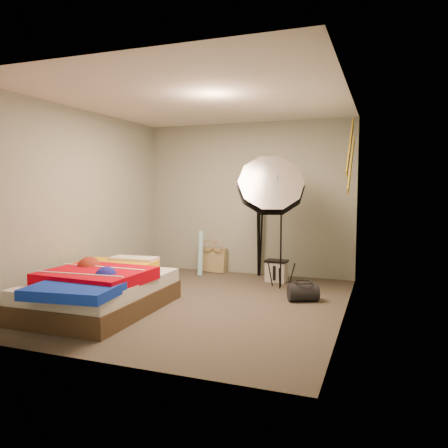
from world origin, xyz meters
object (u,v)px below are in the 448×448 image
at_px(photo_umbrella, 270,188).
at_px(duffel_bag, 303,292).
at_px(tote_bag, 215,260).
at_px(camera_case, 276,272).
at_px(wrapping_roll, 201,253).
at_px(bed, 101,289).
at_px(camera_tripod, 259,235).

bearing_deg(photo_umbrella, duffel_bag, -42.40).
relative_size(tote_bag, camera_case, 1.34).
distance_m(camera_case, photo_umbrella, 1.38).
xyz_separation_m(wrapping_roll, bed, (-0.28, -2.30, -0.11)).
relative_size(wrapping_roll, duffel_bag, 1.95).
distance_m(wrapping_roll, duffel_bag, 2.16).
height_order(wrapping_roll, photo_umbrella, photo_umbrella).
bearing_deg(camera_tripod, tote_bag, 178.47).
relative_size(bed, photo_umbrella, 0.98).
xyz_separation_m(photo_umbrella, camera_tripod, (-0.39, 0.84, -0.77)).
bearing_deg(duffel_bag, camera_case, 96.03).
xyz_separation_m(camera_case, bed, (-1.57, -2.27, 0.11)).
xyz_separation_m(wrapping_roll, camera_case, (1.28, -0.03, -0.21)).
bearing_deg(wrapping_roll, camera_case, -1.39).
height_order(tote_bag, duffel_bag, tote_bag).
xyz_separation_m(tote_bag, bed, (-0.40, -2.63, 0.06)).
relative_size(wrapping_roll, bed, 0.37).
distance_m(tote_bag, wrapping_roll, 0.39).
relative_size(tote_bag, photo_umbrella, 0.21).
distance_m(wrapping_roll, camera_tripod, 1.01).
height_order(wrapping_roll, camera_case, wrapping_roll).
bearing_deg(duffel_bag, bed, -173.91).
bearing_deg(wrapping_roll, bed, -97.05).
bearing_deg(camera_case, wrapping_roll, -178.12).
distance_m(wrapping_roll, bed, 2.32).
relative_size(wrapping_roll, photo_umbrella, 0.37).
bearing_deg(bed, camera_tripod, 65.50).
xyz_separation_m(tote_bag, wrapping_roll, (-0.12, -0.33, 0.16)).
bearing_deg(photo_umbrella, tote_bag, 144.04).
bearing_deg(tote_bag, camera_case, -10.53).
bearing_deg(wrapping_roll, tote_bag, 70.18).
bearing_deg(camera_case, bed, -121.36).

